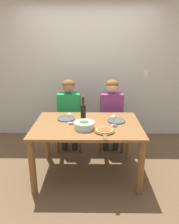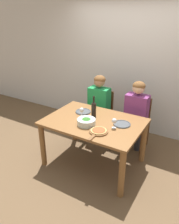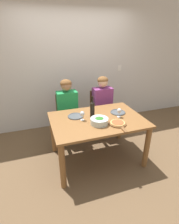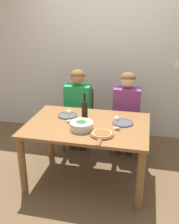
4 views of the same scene
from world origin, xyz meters
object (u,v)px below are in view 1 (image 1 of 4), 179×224
Objects in this scene: person_man at (112,109)px; dinner_plate_right at (116,121)px; chair_right at (111,120)px; pizza_on_board at (104,131)px; wine_bottle at (83,112)px; wine_glass_right at (113,118)px; dinner_plate_left at (66,119)px; person_woman at (69,109)px; broccoli_bowl at (84,125)px; chair_left at (70,120)px; wine_glass_left at (70,116)px.

person_man is 0.65m from dinner_plate_right.
pizza_on_board is (-0.18, -1.13, 0.28)m from chair_right.
wine_bottle is 0.47m from pizza_on_board.
pizza_on_board is at bearing -116.93° from dinner_plate_right.
dinner_plate_left is at bearing 160.37° from wine_glass_right.
wine_bottle is at bearing -124.65° from person_man.
dinner_plate_right is 0.63× the size of pizza_on_board.
broccoli_bowl is (0.29, -0.91, 0.06)m from person_woman.
dinner_plate_right is at bearing -41.38° from person_woman.
person_woman is at bearing 130.21° from wine_glass_right.
chair_left is 1.19m from wine_glass_right.
wine_bottle is at bearing 16.67° from wine_glass_left.
person_woman is at bearing 107.56° from broccoli_bowl.
wine_glass_right is (0.41, -0.14, -0.04)m from wine_bottle.
pizza_on_board is (-0.19, -0.37, 0.01)m from dinner_plate_right.
chair_right is at bearing 0.00° from chair_left.
person_man is 0.81m from wine_glass_right.
dinner_plate_right is 1.68× the size of wine_glass_right.
chair_right is (0.73, 0.00, 0.00)m from chair_left.
broccoli_bowl is 0.41m from wine_glass_right.
dinner_plate_left is 0.71m from wine_glass_right.
wine_glass_right is (0.13, 0.22, 0.09)m from pizza_on_board.
chair_left is at bearing 90.00° from person_woman.
person_man is 3.10× the size of pizza_on_board.
chair_right is 6.02× the size of wine_glass_right.
chair_right is at bearing 90.80° from dinner_plate_right.
chair_left is at bearing 105.81° from broccoli_bowl.
dinner_plate_left is 0.70m from pizza_on_board.
broccoli_bowl is at bearing -85.16° from wine_bottle.
dinner_plate_left is 0.73m from dinner_plate_right.
person_man is at bearing 64.50° from broccoli_bowl.
wine_glass_left is (-0.18, -0.06, -0.04)m from wine_bottle.
person_man reaches higher than chair_right.
dinner_plate_right is (0.01, -0.65, 0.02)m from person_man.
person_man is (0.00, -0.11, 0.25)m from chair_right.
person_man reaches higher than pizza_on_board.
dinner_plate_left is (0.01, -0.67, 0.27)m from chair_left.
person_woman is at bearing 180.00° from person_man.
wine_glass_left is (-0.21, 0.20, 0.06)m from broccoli_bowl.
wine_bottle is 0.20m from wine_glass_left.
wine_glass_right is at bearing -18.72° from wine_bottle.
person_man reaches higher than chair_left.
chair_left reaches higher than broccoli_bowl.
person_woman is 8.26× the size of wine_glass_left.
person_woman reaches higher than wine_bottle.
chair_right is 3.58× the size of dinner_plate_left.
chair_right is at bearing 52.11° from wine_glass_left.
wine_glass_right is at bearing -49.79° from person_woman.
wine_bottle is at bearing -120.73° from chair_right.
person_woman is at bearing 91.45° from dinner_plate_left.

